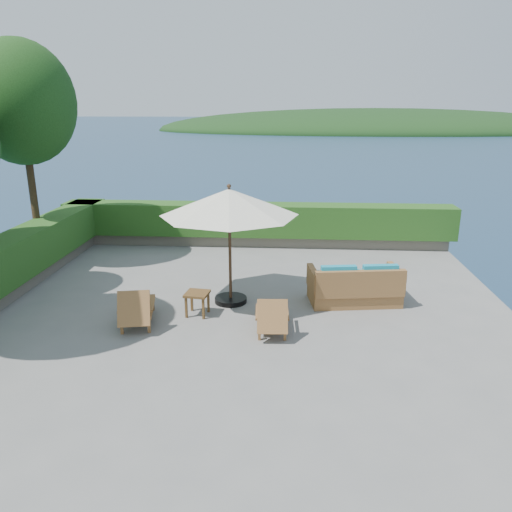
# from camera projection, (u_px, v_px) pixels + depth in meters

# --- Properties ---
(ground) EXTENTS (12.00, 12.00, 0.00)m
(ground) POSITION_uv_depth(u_px,v_px,m) (240.00, 315.00, 10.83)
(ground) COLOR gray
(ground) RESTS_ON ground
(foundation) EXTENTS (12.00, 12.00, 3.00)m
(foundation) POSITION_uv_depth(u_px,v_px,m) (240.00, 378.00, 11.28)
(foundation) COLOR #5A5147
(foundation) RESTS_ON ocean
(ocean) EXTENTS (600.00, 600.00, 0.00)m
(ocean) POSITION_uv_depth(u_px,v_px,m) (241.00, 432.00, 11.71)
(ocean) COLOR #173649
(ocean) RESTS_ON ground
(offshore_island) EXTENTS (126.00, 57.60, 12.60)m
(offshore_island) POSITION_uv_depth(u_px,v_px,m) (374.00, 131.00, 143.68)
(offshore_island) COLOR black
(offshore_island) RESTS_ON ocean
(planter_wall_far) EXTENTS (12.00, 0.60, 0.36)m
(planter_wall_far) POSITION_uv_depth(u_px,v_px,m) (257.00, 240.00, 16.12)
(planter_wall_far) COLOR #696054
(planter_wall_far) RESTS_ON ground
(hedge_far) EXTENTS (12.40, 0.90, 1.00)m
(hedge_far) POSITION_uv_depth(u_px,v_px,m) (257.00, 220.00, 15.92)
(hedge_far) COLOR #1E4614
(hedge_far) RESTS_ON planter_wall_far
(tree_far) EXTENTS (2.80, 2.80, 6.03)m
(tree_far) POSITION_uv_depth(u_px,v_px,m) (21.00, 103.00, 12.98)
(tree_far) COLOR #422C19
(tree_far) RESTS_ON ground
(patio_umbrella) EXTENTS (3.40, 3.40, 2.74)m
(patio_umbrella) POSITION_uv_depth(u_px,v_px,m) (229.00, 203.00, 10.85)
(patio_umbrella) COLOR black
(patio_umbrella) RESTS_ON ground
(lounge_left) EXTENTS (0.91, 1.62, 0.88)m
(lounge_left) POSITION_uv_depth(u_px,v_px,m) (137.00, 308.00, 10.26)
(lounge_left) COLOR olive
(lounge_left) RESTS_ON ground
(lounge_right) EXTENTS (0.69, 1.46, 0.82)m
(lounge_right) POSITION_uv_depth(u_px,v_px,m) (272.00, 315.00, 9.95)
(lounge_right) COLOR olive
(lounge_right) RESTS_ON ground
(side_table) EXTENTS (0.54, 0.54, 0.52)m
(side_table) POSITION_uv_depth(u_px,v_px,m) (197.00, 296.00, 10.71)
(side_table) COLOR brown
(side_table) RESTS_ON ground
(wicker_loveseat) EXTENTS (2.17, 1.32, 1.00)m
(wicker_loveseat) POSITION_uv_depth(u_px,v_px,m) (355.00, 287.00, 11.36)
(wicker_loveseat) COLOR olive
(wicker_loveseat) RESTS_ON ground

